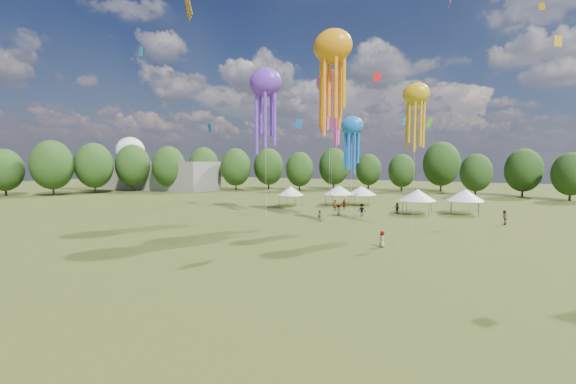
% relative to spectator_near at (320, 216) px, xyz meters
% --- Properties ---
extents(ground, '(300.00, 300.00, 0.00)m').
position_rel_spectator_near_xyz_m(ground, '(6.37, -37.59, -0.77)').
color(ground, '#384416').
rests_on(ground, ground).
extents(spectator_near, '(0.86, 0.74, 1.54)m').
position_rel_spectator_near_xyz_m(spectator_near, '(0.00, 0.00, 0.00)').
color(spectator_near, gray).
rests_on(spectator_near, ground).
extents(spectators_far, '(24.77, 25.79, 1.89)m').
position_rel_spectator_near_xyz_m(spectators_far, '(7.10, 7.89, 0.12)').
color(spectators_far, gray).
rests_on(spectators_far, ground).
extents(festival_tents, '(33.81, 13.21, 3.90)m').
position_rel_spectator_near_xyz_m(festival_tents, '(3.99, 16.92, 2.13)').
color(festival_tents, '#47474C').
rests_on(festival_tents, ground).
extents(show_kites, '(25.20, 6.08, 24.90)m').
position_rel_spectator_near_xyz_m(show_kites, '(-0.92, 0.10, 16.80)').
color(show_kites, '#FF4BC2').
rests_on(show_kites, ground).
extents(treeline, '(201.57, 95.24, 13.43)m').
position_rel_spectator_near_xyz_m(treeline, '(2.51, 24.93, 5.77)').
color(treeline, '#38281C').
rests_on(treeline, ground).
extents(hangar, '(40.00, 12.00, 8.00)m').
position_rel_spectator_near_xyz_m(hangar, '(-65.63, 34.41, 3.23)').
color(hangar, gray).
rests_on(hangar, ground).
extents(radome, '(9.00, 9.00, 16.00)m').
position_rel_spectator_near_xyz_m(radome, '(-81.63, 40.41, 9.21)').
color(radome, white).
rests_on(radome, ground).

